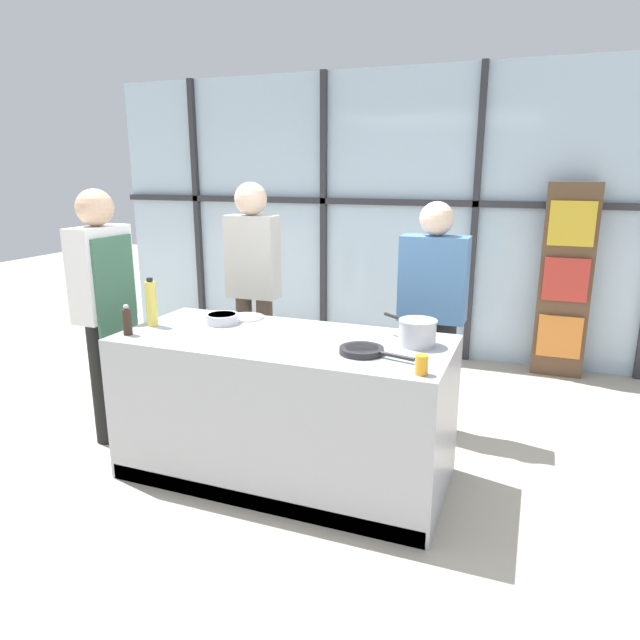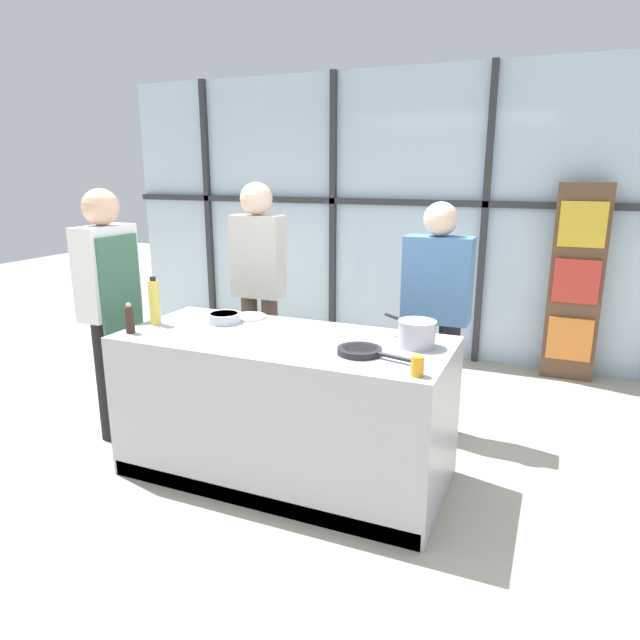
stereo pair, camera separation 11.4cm
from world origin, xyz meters
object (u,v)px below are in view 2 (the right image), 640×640
Objects in this scene: oil_bottle at (154,302)px; spectator_far_left at (258,278)px; white_plate at (248,317)px; pepper_grinder at (130,319)px; juice_glass_near at (417,366)px; chef at (110,299)px; spectator_center_left at (436,307)px; saucepan at (417,333)px; frying_pan at (361,351)px; mixing_bowl at (224,317)px.

spectator_far_left is at bearing 79.87° from oil_bottle.
spectator_far_left is 0.72m from white_plate.
juice_glass_near is (1.78, -0.05, -0.04)m from pepper_grinder.
pepper_grinder is at bearing -92.55° from oil_bottle.
spectator_far_left reaches higher than pepper_grinder.
spectator_center_left is at bearing 113.93° from chef.
saucepan is at bearing 94.48° from spectator_center_left.
spectator_center_left reaches higher than saucepan.
spectator_far_left is 4.14× the size of frying_pan.
chef is at bearing 23.93° from spectator_center_left.
chef reaches higher than white_plate.
chef is 9.22× the size of pepper_grinder.
chef is 8.02× the size of mixing_bowl.
chef reaches higher than spectator_center_left.
white_plate is (-1.12, -0.65, -0.03)m from spectator_center_left.
mixing_bowl is (0.20, -0.82, -0.10)m from spectator_far_left.
oil_bottle is at bearing 76.38° from chef.
pepper_grinder is (-1.59, -1.25, 0.05)m from spectator_center_left.
frying_pan is 2.27× the size of pepper_grinder.
frying_pan is at bearing -2.88° from oil_bottle.
pepper_grinder is (-0.47, -0.60, 0.08)m from white_plate.
saucepan is 1.71m from pepper_grinder.
spectator_center_left reaches higher than mixing_bowl.
white_plate is at bearing 51.65° from pepper_grinder.
pepper_grinder is (-0.01, -0.22, -0.06)m from oil_bottle.
frying_pan is at bearing 81.00° from spectator_center_left.
spectator_far_left is 2.05m from juice_glass_near.
oil_bottle is at bearing 79.87° from spectator_far_left.
chef is at bearing -173.86° from mixing_bowl.
frying_pan is (1.23, -1.10, -0.11)m from spectator_far_left.
frying_pan is at bearing -15.07° from mixing_bowl.
frying_pan is at bearing 138.23° from spectator_far_left.
juice_glass_near is at bearing -30.13° from frying_pan.
chef is 1.89m from frying_pan.
oil_bottle is at bearing -173.70° from saucepan.
pepper_grinder is at bearing -132.40° from mixing_bowl.
spectator_center_left is at bearing 94.48° from saucepan.
pepper_grinder is at bearing -173.83° from frying_pan.
white_plate is 1.10× the size of mixing_bowl.
juice_glass_near is (0.12, -0.46, -0.03)m from saucepan.
mixing_bowl is at bearing -115.63° from white_plate.
oil_bottle is (-1.41, 0.07, 0.13)m from frying_pan.
oil_bottle is (-1.58, -1.02, 0.11)m from spectator_center_left.
frying_pan reaches higher than white_plate.
spectator_far_left is 1.69m from saucepan.
juice_glass_near reaches higher than mixing_bowl.
pepper_grinder reaches higher than mixing_bowl.
pepper_grinder is at bearing -128.35° from white_plate.
spectator_far_left is 8.16× the size of mixing_bowl.
chef reaches higher than frying_pan.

